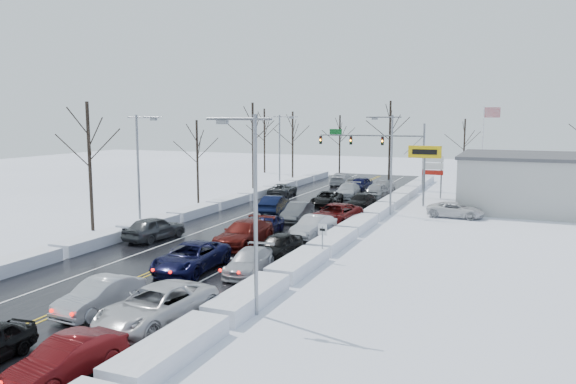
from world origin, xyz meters
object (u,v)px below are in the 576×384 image
at_px(traffic_signal_mast, 382,144).
at_px(oncoming_car_0, 275,212).
at_px(flagpole, 484,141).
at_px(dealership_building, 574,184).
at_px(tires_plus_sign, 425,156).

relative_size(traffic_signal_mast, oncoming_car_0, 2.73).
xyz_separation_m(flagpole, oncoming_car_0, (-16.85, -22.96, -5.93)).
height_order(traffic_signal_mast, dealership_building, traffic_signal_mast).
bearing_deg(traffic_signal_mast, tires_plus_sign, -59.54).
xyz_separation_m(tires_plus_sign, flagpole, (4.67, 14.01, 0.93)).
bearing_deg(oncoming_car_0, flagpole, -133.52).
xyz_separation_m(traffic_signal_mast, tires_plus_sign, (7.05, -12.00, -0.49)).
relative_size(dealership_building, oncoming_car_0, 4.20).
relative_size(traffic_signal_mast, tires_plus_sign, 2.21).
height_order(tires_plus_sign, dealership_building, tires_plus_sign).
relative_size(tires_plus_sign, dealership_building, 0.29).
height_order(flagpole, dealership_building, flagpole).
bearing_deg(tires_plus_sign, traffic_signal_mast, 120.46).
xyz_separation_m(traffic_signal_mast, dealership_building, (20.53, -9.99, -2.82)).
distance_m(flagpole, oncoming_car_0, 29.09).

